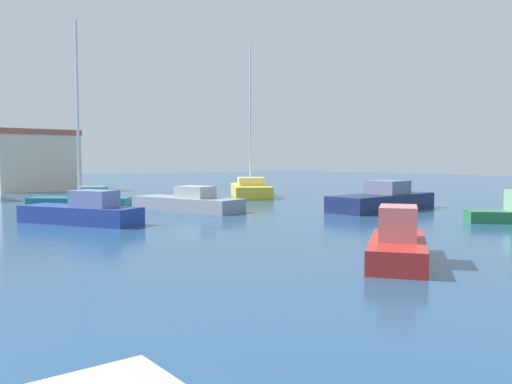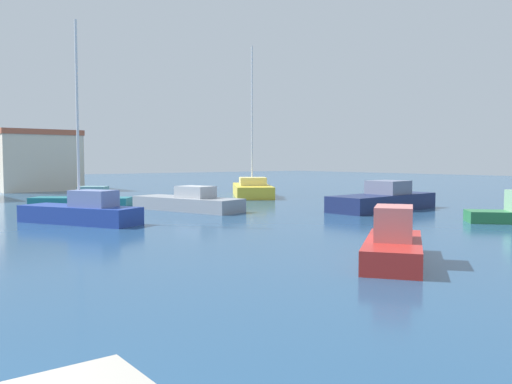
# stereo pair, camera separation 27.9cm
# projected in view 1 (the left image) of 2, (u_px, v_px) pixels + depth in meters

# --- Properties ---
(water) EXTENTS (160.00, 160.00, 0.00)m
(water) POSITION_uv_depth(u_px,v_px,m) (187.00, 213.00, 28.76)
(water) COLOR navy
(water) RESTS_ON ground
(sailboat_blue_far_left) EXTENTS (4.38, 6.12, 9.27)m
(sailboat_blue_far_left) POSITION_uv_depth(u_px,v_px,m) (82.00, 211.00, 24.05)
(sailboat_blue_far_left) COLOR #233D93
(sailboat_blue_far_left) RESTS_ON water
(motorboat_navy_near_pier) EXTENTS (7.81, 3.04, 1.71)m
(motorboat_navy_near_pier) POSITION_uv_depth(u_px,v_px,m) (383.00, 200.00, 30.71)
(motorboat_navy_near_pier) COLOR #19234C
(motorboat_navy_near_pier) RESTS_ON water
(sailboat_yellow_distant_north) EXTENTS (6.91, 8.63, 11.94)m
(sailboat_yellow_distant_north) POSITION_uv_depth(u_px,v_px,m) (250.00, 189.00, 42.03)
(sailboat_yellow_distant_north) COLOR gold
(sailboat_yellow_distant_north) RESTS_ON water
(motorboat_grey_far_right) EXTENTS (4.07, 7.28, 1.43)m
(motorboat_grey_far_right) POSITION_uv_depth(u_px,v_px,m) (188.00, 202.00, 30.29)
(motorboat_grey_far_right) COLOR gray
(motorboat_grey_far_right) RESTS_ON water
(motorboat_red_inner_mooring) EXTENTS (4.57, 3.91, 1.62)m
(motorboat_red_inner_mooring) POSITION_uv_depth(u_px,v_px,m) (398.00, 244.00, 15.04)
(motorboat_red_inner_mooring) COLOR #B22823
(motorboat_red_inner_mooring) RESTS_ON water
(motorboat_teal_behind_lamppost) EXTENTS (5.89, 5.40, 1.24)m
(motorboat_teal_behind_lamppost) POSITION_uv_depth(u_px,v_px,m) (82.00, 200.00, 33.38)
(motorboat_teal_behind_lamppost) COLOR #1E707A
(motorboat_teal_behind_lamppost) RESTS_ON water
(warehouse_block) EXTENTS (7.26, 8.17, 5.72)m
(warehouse_block) POSITION_uv_depth(u_px,v_px,m) (30.00, 160.00, 50.62)
(warehouse_block) COLOR beige
(warehouse_block) RESTS_ON ground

